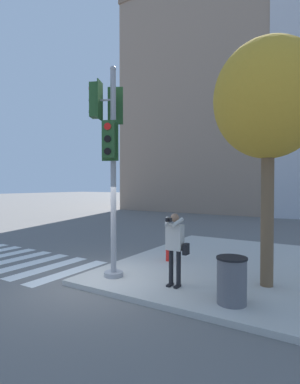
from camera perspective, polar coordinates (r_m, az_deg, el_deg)
The scene contains 9 objects.
ground_plane at distance 8.25m, azimuth -11.29°, elevation -16.66°, with size 160.00×160.00×0.00m, color slate.
sidewalk_corner at distance 9.73m, azimuth 20.23°, elevation -13.52°, with size 8.00×8.00×0.13m.
crosswalk_stripes at distance 11.40m, azimuth -24.65°, elevation -11.68°, with size 5.90×2.88×0.01m.
traffic_signal_pole at distance 8.02m, azimuth -7.72°, elevation 9.02°, with size 1.02×1.21×5.53m.
person_photographer at distance 7.24m, azimuth 4.82°, elevation -9.62°, with size 0.58×0.54×1.74m.
street_tree at distance 7.91m, azimuth 21.60°, elevation 15.84°, with size 2.56×2.56×5.86m.
fire_hydrant at distance 9.71m, azimuth 3.58°, elevation -10.76°, with size 0.18×0.24×0.78m.
trash_bin at distance 6.55m, azimuth 15.30°, elevation -15.91°, with size 0.63×0.63×0.95m.
building_left at distance 34.37m, azimuth 12.86°, elevation 15.48°, with size 16.64×13.59×21.95m.
Camera 1 is at (5.38, -5.72, 2.54)m, focal length 28.00 mm.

